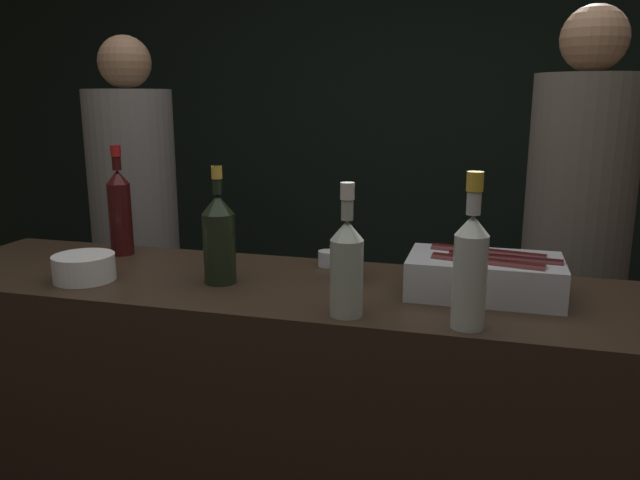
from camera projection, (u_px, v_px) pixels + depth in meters
name	position (u px, v px, depth m)	size (l,w,h in m)	color
wall_back_chalkboard	(417.00, 111.00, 3.61)	(6.40, 0.06, 2.80)	black
bar_counter	(317.00, 449.00, 1.80)	(2.33, 0.55, 0.98)	#2D2116
ice_bin_with_bottles	(487.00, 273.00, 1.59)	(0.38, 0.23, 0.11)	#B7BABF
bowl_white	(84.00, 267.00, 1.72)	(0.17, 0.17, 0.07)	white
wine_glass	(347.00, 237.00, 1.73)	(0.10, 0.10, 0.16)	silver
candle_votive	(328.00, 258.00, 1.87)	(0.06, 0.06, 0.05)	silver
red_wine_bottle_tall	(120.00, 209.00, 1.99)	(0.07, 0.07, 0.35)	#380F0F
rose_wine_bottle	(470.00, 265.00, 1.35)	(0.07, 0.07, 0.35)	#B2B7AD
champagne_bottle	(219.00, 237.00, 1.68)	(0.09, 0.09, 0.32)	black
white_wine_bottle	(347.00, 263.00, 1.43)	(0.08, 0.08, 0.31)	#9EA899
person_in_hoodie	(135.00, 223.00, 2.63)	(0.36, 0.36, 1.72)	black
person_blond_tee	(575.00, 245.00, 2.11)	(0.34, 0.34, 1.77)	black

